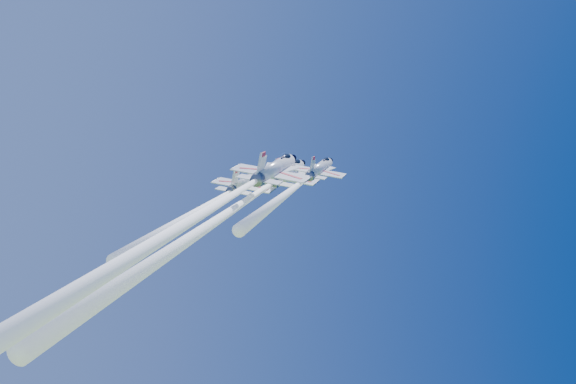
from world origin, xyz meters
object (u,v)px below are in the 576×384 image
jet_lead (228,213)px  jet_left (212,203)px  jet_right (298,185)px  jet_slot (193,220)px

jet_lead → jet_left: jet_lead is taller
jet_left → jet_right: size_ratio=1.12×
jet_lead → jet_slot: (-9.23, -11.63, -4.06)m
jet_left → jet_right: jet_right is taller
jet_lead → jet_left: (-0.41, 4.20, 2.24)m
jet_right → jet_lead: bearing=-144.9°
jet_lead → jet_right: (9.80, -1.26, 4.75)m
jet_left → jet_slot: (-8.81, -15.83, -6.30)m
jet_slot → jet_lead: bearing=94.0°
jet_right → jet_slot: size_ratio=0.50×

